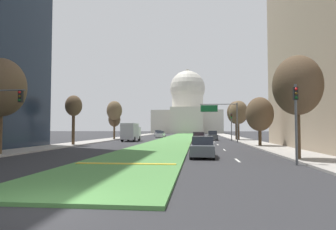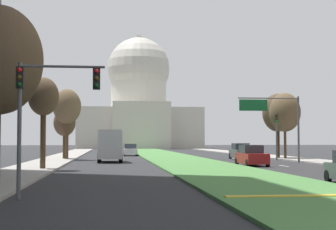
{
  "view_description": "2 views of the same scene",
  "coord_description": "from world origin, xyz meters",
  "px_view_note": "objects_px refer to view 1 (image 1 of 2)",
  "views": [
    {
      "loc": [
        4.44,
        -8.29,
        2.38
      ],
      "look_at": [
        -0.14,
        37.19,
        4.44
      ],
      "focal_mm": 30.81,
      "sensor_mm": 36.0,
      "label": 1
    },
    {
      "loc": [
        -7.34,
        -9.26,
        2.25
      ],
      "look_at": [
        -2.21,
        36.97,
        4.47
      ],
      "focal_mm": 55.19,
      "sensor_mm": 36.0,
      "label": 2
    }
  ],
  "objects_px": {
    "sedan_midblock": "(199,139)",
    "sedan_very_far": "(158,133)",
    "street_tree_right_mid": "(260,114)",
    "street_tree_left_mid": "(74,107)",
    "street_tree_right_far": "(236,113)",
    "sedan_far_horizon": "(161,134)",
    "street_tree_left_far": "(114,120)",
    "sedan_distant": "(213,136)",
    "traffic_light_near_right": "(296,113)",
    "overhead_guide_sign": "(223,114)",
    "capitol_building": "(187,109)",
    "traffic_light_far_right": "(231,123)",
    "street_tree_right_near": "(297,86)",
    "street_tree_left_distant": "(114,111)",
    "box_truck_delivery": "(131,132)",
    "street_tree_right_distant": "(239,112)"
  },
  "relations": [
    {
      "from": "street_tree_right_distant",
      "to": "box_truck_delivery",
      "type": "xyz_separation_m",
      "value": [
        -19.72,
        -4.84,
        -3.66
      ]
    },
    {
      "from": "street_tree_left_far",
      "to": "sedan_distant",
      "type": "xyz_separation_m",
      "value": [
        19.97,
        -1.13,
        -3.26
      ]
    },
    {
      "from": "traffic_light_near_right",
      "to": "street_tree_left_far",
      "type": "xyz_separation_m",
      "value": [
        -23.3,
        38.74,
        0.8
      ]
    },
    {
      "from": "overhead_guide_sign",
      "to": "street_tree_right_far",
      "type": "bearing_deg",
      "value": 70.39
    },
    {
      "from": "street_tree_left_distant",
      "to": "street_tree_right_distant",
      "type": "relative_size",
      "value": 1.04
    },
    {
      "from": "street_tree_left_mid",
      "to": "sedan_very_far",
      "type": "distance_m",
      "value": 48.23
    },
    {
      "from": "overhead_guide_sign",
      "to": "street_tree_left_mid",
      "type": "height_order",
      "value": "street_tree_left_mid"
    },
    {
      "from": "street_tree_right_mid",
      "to": "sedan_far_horizon",
      "type": "distance_m",
      "value": 37.65
    },
    {
      "from": "overhead_guide_sign",
      "to": "sedan_midblock",
      "type": "relative_size",
      "value": 1.42
    },
    {
      "from": "sedan_very_far",
      "to": "box_truck_delivery",
      "type": "xyz_separation_m",
      "value": [
        -0.33,
        -34.49,
        0.87
      ]
    },
    {
      "from": "traffic_light_far_right",
      "to": "street_tree_left_distant",
      "type": "distance_m",
      "value": 23.22
    },
    {
      "from": "street_tree_right_near",
      "to": "street_tree_right_mid",
      "type": "xyz_separation_m",
      "value": [
        0.64,
        15.97,
        -1.37
      ]
    },
    {
      "from": "capitol_building",
      "to": "sedan_midblock",
      "type": "bearing_deg",
      "value": -87.14
    },
    {
      "from": "street_tree_right_far",
      "to": "street_tree_left_far",
      "type": "bearing_deg",
      "value": 179.44
    },
    {
      "from": "sedan_midblock",
      "to": "sedan_distant",
      "type": "relative_size",
      "value": 1.04
    },
    {
      "from": "street_tree_right_mid",
      "to": "street_tree_left_mid",
      "type": "bearing_deg",
      "value": -179.41
    },
    {
      "from": "sedan_midblock",
      "to": "sedan_distant",
      "type": "height_order",
      "value": "sedan_distant"
    },
    {
      "from": "street_tree_left_far",
      "to": "sedan_far_horizon",
      "type": "height_order",
      "value": "street_tree_left_far"
    },
    {
      "from": "traffic_light_near_right",
      "to": "street_tree_right_far",
      "type": "distance_m",
      "value": 38.58
    },
    {
      "from": "street_tree_right_far",
      "to": "sedan_far_horizon",
      "type": "distance_m",
      "value": 22.05
    },
    {
      "from": "sedan_midblock",
      "to": "sedan_very_far",
      "type": "xyz_separation_m",
      "value": [
        -11.75,
        43.06,
        -0.03
      ]
    },
    {
      "from": "traffic_light_near_right",
      "to": "street_tree_right_near",
      "type": "bearing_deg",
      "value": 69.21
    },
    {
      "from": "street_tree_left_far",
      "to": "street_tree_right_far",
      "type": "height_order",
      "value": "street_tree_right_far"
    },
    {
      "from": "box_truck_delivery",
      "to": "street_tree_right_mid",
      "type": "bearing_deg",
      "value": -33.2
    },
    {
      "from": "street_tree_right_near",
      "to": "street_tree_right_far",
      "type": "relative_size",
      "value": 1.01
    },
    {
      "from": "street_tree_left_mid",
      "to": "sedan_far_horizon",
      "type": "distance_m",
      "value": 34.81
    },
    {
      "from": "street_tree_left_mid",
      "to": "capitol_building",
      "type": "bearing_deg",
      "value": 82.87
    },
    {
      "from": "street_tree_left_mid",
      "to": "sedan_distant",
      "type": "height_order",
      "value": "street_tree_left_mid"
    },
    {
      "from": "street_tree_left_far",
      "to": "box_truck_delivery",
      "type": "bearing_deg",
      "value": -54.17
    },
    {
      "from": "street_tree_right_mid",
      "to": "street_tree_right_far",
      "type": "distance_m",
      "value": 19.88
    },
    {
      "from": "street_tree_left_mid",
      "to": "sedan_far_horizon",
      "type": "relative_size",
      "value": 1.47
    },
    {
      "from": "traffic_light_far_right",
      "to": "street_tree_right_near",
      "type": "height_order",
      "value": "street_tree_right_near"
    },
    {
      "from": "street_tree_right_distant",
      "to": "sedan_far_horizon",
      "type": "xyz_separation_m",
      "value": [
        -16.92,
        15.57,
        -4.55
      ]
    },
    {
      "from": "capitol_building",
      "to": "overhead_guide_sign",
      "type": "distance_m",
      "value": 88.55
    },
    {
      "from": "traffic_light_near_right",
      "to": "street_tree_left_mid",
      "type": "distance_m",
      "value": 29.57
    },
    {
      "from": "overhead_guide_sign",
      "to": "traffic_light_near_right",
      "type": "bearing_deg",
      "value": -85.75
    },
    {
      "from": "street_tree_right_near",
      "to": "street_tree_left_far",
      "type": "bearing_deg",
      "value": 124.01
    },
    {
      "from": "street_tree_left_far",
      "to": "street_tree_left_distant",
      "type": "bearing_deg",
      "value": -74.35
    },
    {
      "from": "street_tree_left_far",
      "to": "traffic_light_far_right",
      "type": "bearing_deg",
      "value": -9.5
    },
    {
      "from": "street_tree_left_far",
      "to": "sedan_distant",
      "type": "bearing_deg",
      "value": -3.23
    },
    {
      "from": "street_tree_right_mid",
      "to": "overhead_guide_sign",
      "type": "bearing_deg",
      "value": 110.78
    },
    {
      "from": "street_tree_right_near",
      "to": "sedan_very_far",
      "type": "height_order",
      "value": "street_tree_right_near"
    },
    {
      "from": "sedan_midblock",
      "to": "sedan_very_far",
      "type": "distance_m",
      "value": 44.63
    },
    {
      "from": "street_tree_left_far",
      "to": "street_tree_right_mid",
      "type": "bearing_deg",
      "value": -38.8
    },
    {
      "from": "sedan_far_horizon",
      "to": "sedan_very_far",
      "type": "xyz_separation_m",
      "value": [
        -2.47,
        14.08,
        0.03
      ]
    },
    {
      "from": "sedan_midblock",
      "to": "sedan_far_horizon",
      "type": "distance_m",
      "value": 30.43
    },
    {
      "from": "overhead_guide_sign",
      "to": "street_tree_right_mid",
      "type": "bearing_deg",
      "value": -69.22
    },
    {
      "from": "street_tree_left_far",
      "to": "sedan_midblock",
      "type": "bearing_deg",
      "value": -42.31
    },
    {
      "from": "street_tree_right_near",
      "to": "street_tree_right_distant",
      "type": "height_order",
      "value": "street_tree_right_near"
    },
    {
      "from": "street_tree_right_far",
      "to": "box_truck_delivery",
      "type": "relative_size",
      "value": 1.2
    }
  ]
}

